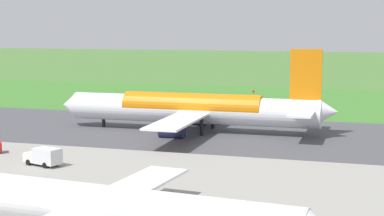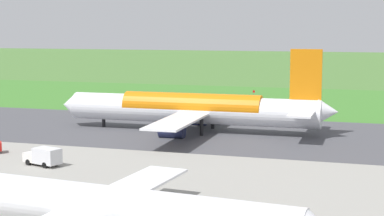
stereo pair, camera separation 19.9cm
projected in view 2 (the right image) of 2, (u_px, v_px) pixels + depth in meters
ground_plane at (266, 135)px, 111.89m from camera, size 800.00×800.00×0.00m
runway_asphalt at (266, 135)px, 111.89m from camera, size 600.00×39.87×0.06m
grass_verge_foreground at (300, 103)px, 158.83m from camera, size 600.00×80.00×0.04m
airliner_main at (194, 109)px, 115.32m from camera, size 53.99×44.05×15.88m
airliner_parked_mid at (93, 206)px, 55.68m from camera, size 43.60×35.73×12.72m
service_truck_baggage at (44, 156)px, 86.91m from camera, size 6.20×3.81×2.65m
no_stopping_sign at (254, 95)px, 163.09m from camera, size 0.60×0.10×2.97m
traffic_cone_orange at (240, 100)px, 163.83m from camera, size 0.40×0.40×0.55m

